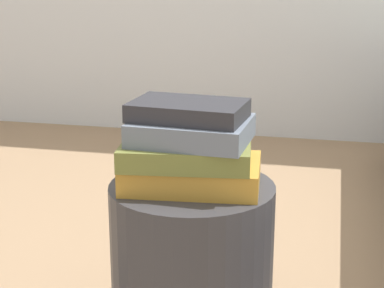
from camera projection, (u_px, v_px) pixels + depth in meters
name	position (u px, v px, depth m)	size (l,w,h in m)	color
side_table	(192.00, 270.00, 1.50)	(0.38, 0.38, 0.42)	#333338
book_ochre	(194.00, 174.00, 1.43)	(0.30, 0.20, 0.06)	#B7842D
book_olive	(187.00, 152.00, 1.41)	(0.28, 0.20, 0.05)	olive
book_slate	(190.00, 130.00, 1.40)	(0.25, 0.19, 0.05)	slate
book_charcoal	(188.00, 110.00, 1.39)	(0.24, 0.16, 0.04)	#28282D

